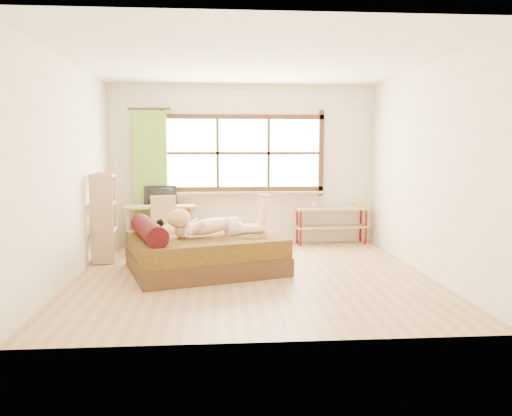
{
  "coord_description": "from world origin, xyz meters",
  "views": [
    {
      "loc": [
        -0.42,
        -6.28,
        1.63
      ],
      "look_at": [
        0.07,
        0.2,
        0.85
      ],
      "focal_mm": 35.0,
      "sensor_mm": 36.0,
      "label": 1
    }
  ],
  "objects": [
    {
      "name": "chair",
      "position": [
        -1.29,
        1.58,
        0.49
      ],
      "size": [
        0.44,
        0.44,
        0.89
      ],
      "rotation": [
        0.0,
        0.0,
        0.12
      ],
      "color": "#AC795D",
      "rests_on": "floor"
    },
    {
      "name": "kitten",
      "position": [
        -1.33,
        0.41,
        0.59
      ],
      "size": [
        0.31,
        0.19,
        0.23
      ],
      "primitive_type": null,
      "rotation": [
        0.0,
        0.0,
        0.3
      ],
      "color": "black",
      "rests_on": "bed"
    },
    {
      "name": "book",
      "position": [
        1.71,
        2.07,
        0.64
      ],
      "size": [
        0.2,
        0.25,
        0.02
      ],
      "primitive_type": "imported",
      "rotation": [
        0.0,
        0.0,
        0.08
      ],
      "color": "gray",
      "rests_on": "pipe_shelf"
    },
    {
      "name": "monitor",
      "position": [
        -1.38,
        2.0,
        0.86
      ],
      "size": [
        0.54,
        0.13,
        0.31
      ],
      "primitive_type": "imported",
      "rotation": [
        0.0,
        0.0,
        3.26
      ],
      "color": "black",
      "rests_on": "desk"
    },
    {
      "name": "window",
      "position": [
        0.0,
        2.22,
        1.51
      ],
      "size": [
        2.8,
        0.16,
        1.46
      ],
      "color": "#FFEDBF",
      "rests_on": "wall_back"
    },
    {
      "name": "bookshelf",
      "position": [
        -2.08,
        1.01,
        0.64
      ],
      "size": [
        0.37,
        0.58,
        1.27
      ],
      "rotation": [
        0.0,
        0.0,
        0.11
      ],
      "color": "#AC795D",
      "rests_on": "floor"
    },
    {
      "name": "bed",
      "position": [
        -0.65,
        0.3,
        0.26
      ],
      "size": [
        2.28,
        2.02,
        0.73
      ],
      "rotation": [
        0.0,
        0.0,
        0.3
      ],
      "color": "#311C0E",
      "rests_on": "floor"
    },
    {
      "name": "curtain",
      "position": [
        -1.55,
        2.13,
        1.15
      ],
      "size": [
        0.55,
        0.1,
        2.2
      ],
      "primitive_type": "cube",
      "color": "olive",
      "rests_on": "wall_back"
    },
    {
      "name": "pipe_shelf",
      "position": [
        1.52,
        2.07,
        0.46
      ],
      "size": [
        1.28,
        0.42,
        0.71
      ],
      "rotation": [
        0.0,
        0.0,
        0.08
      ],
      "color": "#AC795D",
      "rests_on": "floor"
    },
    {
      "name": "woman",
      "position": [
        -0.46,
        0.26,
        0.76
      ],
      "size": [
        1.39,
        0.76,
        0.57
      ],
      "primitive_type": null,
      "rotation": [
        0.0,
        0.0,
        0.3
      ],
      "color": "beige",
      "rests_on": "bed"
    },
    {
      "name": "floor",
      "position": [
        0.0,
        0.0,
        0.0
      ],
      "size": [
        4.5,
        4.5,
        0.0
      ],
      "primitive_type": "plane",
      "color": "#9E754C",
      "rests_on": "ground"
    },
    {
      "name": "wall_back",
      "position": [
        0.0,
        2.25,
        1.35
      ],
      "size": [
        4.5,
        0.0,
        4.5
      ],
      "primitive_type": "plane",
      "rotation": [
        1.57,
        0.0,
        0.0
      ],
      "color": "silver",
      "rests_on": "floor"
    },
    {
      "name": "cup",
      "position": [
        1.21,
        2.07,
        0.67
      ],
      "size": [
        0.13,
        0.13,
        0.09
      ],
      "primitive_type": "imported",
      "rotation": [
        0.0,
        0.0,
        0.08
      ],
      "color": "gray",
      "rests_on": "pipe_shelf"
    },
    {
      "name": "ceiling",
      "position": [
        0.0,
        0.0,
        2.7
      ],
      "size": [
        4.5,
        4.5,
        0.0
      ],
      "primitive_type": "plane",
      "rotation": [
        3.14,
        0.0,
        0.0
      ],
      "color": "white",
      "rests_on": "wall_back"
    },
    {
      "name": "wall_left",
      "position": [
        -2.25,
        0.0,
        1.35
      ],
      "size": [
        0.0,
        4.5,
        4.5
      ],
      "primitive_type": "plane",
      "rotation": [
        1.57,
        0.0,
        1.57
      ],
      "color": "silver",
      "rests_on": "floor"
    },
    {
      "name": "wall_front",
      "position": [
        0.0,
        -2.25,
        1.35
      ],
      "size": [
        4.5,
        0.0,
        4.5
      ],
      "primitive_type": "plane",
      "rotation": [
        -1.57,
        0.0,
        0.0
      ],
      "color": "silver",
      "rests_on": "floor"
    },
    {
      "name": "desk",
      "position": [
        -1.38,
        1.95,
        0.61
      ],
      "size": [
        1.19,
        0.65,
        0.71
      ],
      "rotation": [
        0.0,
        0.0,
        0.12
      ],
      "color": "#AC795D",
      "rests_on": "floor"
    },
    {
      "name": "wall_right",
      "position": [
        2.25,
        0.0,
        1.35
      ],
      "size": [
        0.0,
        4.5,
        4.5
      ],
      "primitive_type": "plane",
      "rotation": [
        1.57,
        0.0,
        -1.57
      ],
      "color": "silver",
      "rests_on": "floor"
    }
  ]
}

